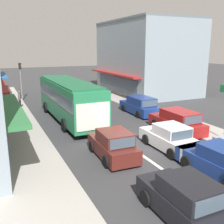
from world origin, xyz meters
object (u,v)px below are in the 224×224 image
object	(u,v)px
sedan_adjacent_lane_trail	(220,162)
hatchback_behind_bus_near	(185,200)
parked_wagon_kerb_third	(140,106)
city_bus	(69,97)
hatchback_behind_bus_mid	(113,145)
sedan_adjacent_lane_lead	(170,138)
pedestrian_with_handbag_near	(20,98)
traffic_light_downstreet	(21,75)
parked_wagon_kerb_second	(177,122)

from	to	relation	value
sedan_adjacent_lane_trail	hatchback_behind_bus_near	bearing A→B (deg)	-153.10
parked_wagon_kerb_third	city_bus	bearing A→B (deg)	173.32
hatchback_behind_bus_mid	parked_wagon_kerb_third	xyz separation A→B (m)	(6.28, 7.73, 0.04)
sedan_adjacent_lane_lead	parked_wagon_kerb_third	xyz separation A→B (m)	(2.74, 8.04, 0.08)
hatchback_behind_bus_near	sedan_adjacent_lane_lead	xyz separation A→B (m)	(3.53, 5.46, -0.05)
hatchback_behind_bus_mid	pedestrian_with_handbag_near	bearing A→B (deg)	103.00
hatchback_behind_bus_mid	pedestrian_with_handbag_near	size ratio (longest dim) A/B	2.30
hatchback_behind_bus_mid	sedan_adjacent_lane_trail	world-z (taller)	hatchback_behind_bus_mid
sedan_adjacent_lane_lead	parked_wagon_kerb_third	size ratio (longest dim) A/B	0.93
sedan_adjacent_lane_trail	parked_wagon_kerb_third	bearing A→B (deg)	77.16
sedan_adjacent_lane_trail	traffic_light_downstreet	size ratio (longest dim) A/B	1.02
parked_wagon_kerb_third	traffic_light_downstreet	xyz separation A→B (m)	(-8.86, 10.88, 2.11)
hatchback_behind_bus_mid	traffic_light_downstreet	xyz separation A→B (m)	(-2.58, 18.60, 2.15)
parked_wagon_kerb_second	hatchback_behind_bus_near	bearing A→B (deg)	-127.11
city_bus	pedestrian_with_handbag_near	world-z (taller)	city_bus
sedan_adjacent_lane_trail	pedestrian_with_handbag_near	world-z (taller)	pedestrian_with_handbag_near
hatchback_behind_bus_near	pedestrian_with_handbag_near	xyz separation A→B (m)	(-3.29, 19.96, 0.36)
city_bus	parked_wagon_kerb_third	xyz separation A→B (m)	(6.29, -0.74, -1.14)
hatchback_behind_bus_near	sedan_adjacent_lane_trail	size ratio (longest dim) A/B	0.87
traffic_light_downstreet	pedestrian_with_handbag_near	world-z (taller)	traffic_light_downstreet
hatchback_behind_bus_mid	parked_wagon_kerb_second	distance (m)	6.39
sedan_adjacent_lane_lead	hatchback_behind_bus_near	bearing A→B (deg)	-122.92
sedan_adjacent_lane_trail	parked_wagon_kerb_second	bearing A→B (deg)	68.60
traffic_light_downstreet	pedestrian_with_handbag_near	bearing A→B (deg)	-99.00
hatchback_behind_bus_mid	parked_wagon_kerb_third	bearing A→B (deg)	50.90
city_bus	traffic_light_downstreet	distance (m)	10.51
hatchback_behind_bus_mid	sedan_adjacent_lane_trail	size ratio (longest dim) A/B	0.88
sedan_adjacent_lane_lead	traffic_light_downstreet	world-z (taller)	traffic_light_downstreet
parked_wagon_kerb_second	traffic_light_downstreet	bearing A→B (deg)	117.59
hatchback_behind_bus_mid	traffic_light_downstreet	world-z (taller)	traffic_light_downstreet
parked_wagon_kerb_third	sedan_adjacent_lane_trail	bearing A→B (deg)	-102.84
sedan_adjacent_lane_trail	traffic_light_downstreet	bearing A→B (deg)	105.37
traffic_light_downstreet	parked_wagon_kerb_second	bearing A→B (deg)	-62.41
hatchback_behind_bus_near	hatchback_behind_bus_mid	xyz separation A→B (m)	(-0.01, 5.77, 0.00)
hatchback_behind_bus_mid	sedan_adjacent_lane_trail	distance (m)	5.35
traffic_light_downstreet	hatchback_behind_bus_mid	bearing A→B (deg)	-82.11
hatchback_behind_bus_near	parked_wagon_kerb_third	world-z (taller)	parked_wagon_kerb_third
traffic_light_downstreet	hatchback_behind_bus_near	bearing A→B (deg)	-83.94
hatchback_behind_bus_near	sedan_adjacent_lane_trail	xyz separation A→B (m)	(3.61, 1.83, -0.05)
city_bus	hatchback_behind_bus_near	size ratio (longest dim) A/B	2.93
hatchback_behind_bus_mid	sedan_adjacent_lane_lead	size ratio (longest dim) A/B	0.89
hatchback_behind_bus_near	sedan_adjacent_lane_lead	world-z (taller)	hatchback_behind_bus_near
parked_wagon_kerb_third	pedestrian_with_handbag_near	world-z (taller)	pedestrian_with_handbag_near
city_bus	parked_wagon_kerb_third	distance (m)	6.43
sedan_adjacent_lane_trail	parked_wagon_kerb_third	world-z (taller)	parked_wagon_kerb_third
pedestrian_with_handbag_near	city_bus	bearing A→B (deg)	-60.29
parked_wagon_kerb_second	hatchback_behind_bus_mid	bearing A→B (deg)	-160.22
parked_wagon_kerb_third	hatchback_behind_bus_mid	bearing A→B (deg)	-129.10
parked_wagon_kerb_second	parked_wagon_kerb_third	size ratio (longest dim) A/B	1.00
hatchback_behind_bus_near	parked_wagon_kerb_second	world-z (taller)	parked_wagon_kerb_second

